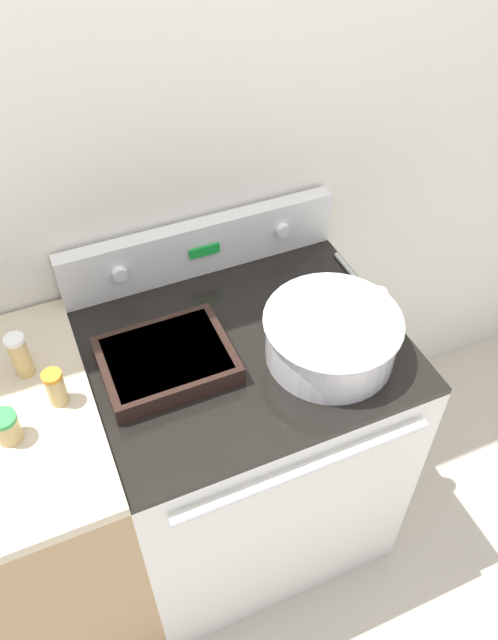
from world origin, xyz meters
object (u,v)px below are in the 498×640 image
at_px(ladle, 375,294).
at_px(spice_jar_green_cap, 6,427).
at_px(mixing_bowl, 331,334).
at_px(spice_jar_orange_cap, 56,387).
at_px(spice_jar_white_cap, 20,355).
at_px(casserole_dish, 167,360).

distance_m(ladle, spice_jar_green_cap, 1.00).
bearing_deg(mixing_bowl, spice_jar_green_cap, 175.95).
relative_size(ladle, spice_jar_orange_cap, 2.72).
height_order(spice_jar_orange_cap, spice_jar_white_cap, spice_jar_white_cap).
distance_m(mixing_bowl, casserole_dish, 0.42).
relative_size(mixing_bowl, spice_jar_white_cap, 2.80).
bearing_deg(ladle, spice_jar_white_cap, 173.00).
bearing_deg(casserole_dish, spice_jar_orange_cap, -178.97).
bearing_deg(ladle, spice_jar_green_cap, -176.13).
bearing_deg(spice_jar_green_cap, casserole_dish, 9.46).
relative_size(ladle, spice_jar_white_cap, 2.14).
xyz_separation_m(ladle, spice_jar_green_cap, (-1.00, -0.07, 0.02)).
height_order(spice_jar_orange_cap, spice_jar_green_cap, spice_jar_orange_cap).
bearing_deg(spice_jar_orange_cap, casserole_dish, 1.03).
height_order(casserole_dish, spice_jar_green_cap, spice_jar_green_cap).
distance_m(casserole_dish, spice_jar_orange_cap, 0.27).
relative_size(mixing_bowl, casserole_dish, 1.08).
height_order(mixing_bowl, spice_jar_orange_cap, mixing_bowl).
height_order(ladle, spice_jar_white_cap, spice_jar_white_cap).
relative_size(casserole_dish, spice_jar_white_cap, 2.60).
bearing_deg(casserole_dish, ladle, 0.19).
xyz_separation_m(casserole_dish, spice_jar_white_cap, (-0.33, 0.12, 0.04)).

